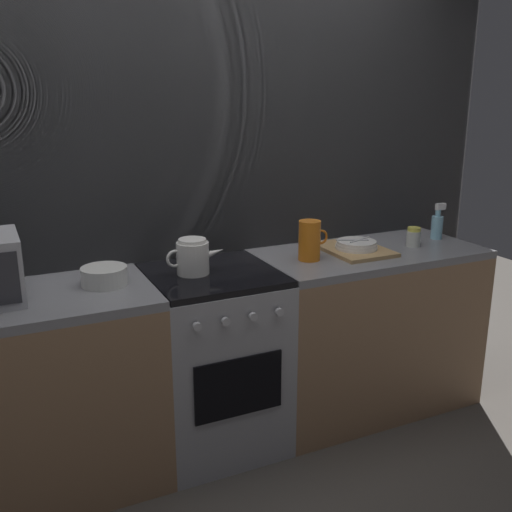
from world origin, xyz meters
name	(u,v)px	position (x,y,z in m)	size (l,w,h in m)	color
ground_plane	(216,440)	(0.00, 0.00, 0.00)	(8.00, 8.00, 0.00)	#47423D
back_wall	(188,198)	(0.00, 0.32, 1.20)	(3.60, 0.05, 2.40)	gray
counter_left	(17,400)	(-0.90, 0.00, 0.45)	(1.20, 0.60, 0.90)	#997251
stove_unit	(214,360)	(0.00, 0.00, 0.45)	(0.60, 0.63, 0.90)	#9E9EA3
counter_right	(366,329)	(0.90, 0.00, 0.45)	(1.20, 0.60, 0.90)	#997251
kettle	(193,257)	(-0.09, 0.01, 0.98)	(0.28, 0.15, 0.17)	white
mixing_bowl	(104,276)	(-0.49, 0.03, 0.94)	(0.20, 0.20, 0.08)	silver
pitcher	(310,240)	(0.52, -0.02, 1.00)	(0.16, 0.11, 0.20)	orange
dish_pile	(355,247)	(0.81, 0.01, 0.92)	(0.30, 0.40, 0.07)	tan
spice_jar	(413,237)	(1.16, -0.03, 0.95)	(0.08, 0.08, 0.10)	silver
spray_bottle	(437,225)	(1.39, 0.05, 0.98)	(0.08, 0.06, 0.20)	#8CCCE5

